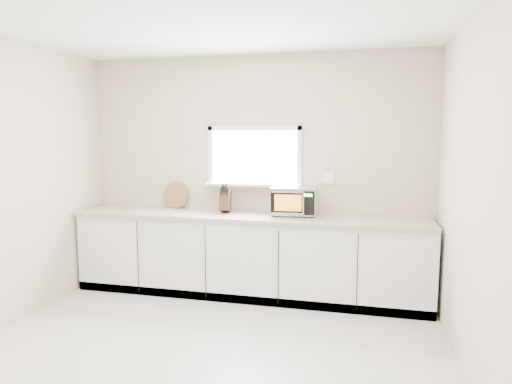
% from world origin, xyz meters
% --- Properties ---
extents(ground, '(4.00, 4.00, 0.00)m').
position_xyz_m(ground, '(0.00, 0.00, 0.00)').
color(ground, beige).
rests_on(ground, ground).
extents(back_wall, '(4.00, 0.17, 2.70)m').
position_xyz_m(back_wall, '(0.00, 2.00, 1.36)').
color(back_wall, '#C4B59C').
rests_on(back_wall, ground).
extents(cabinets, '(3.92, 0.60, 0.88)m').
position_xyz_m(cabinets, '(0.00, 1.70, 0.44)').
color(cabinets, silver).
rests_on(cabinets, ground).
extents(countertop, '(3.92, 0.64, 0.04)m').
position_xyz_m(countertop, '(0.00, 1.69, 0.90)').
color(countertop, '#B3A394').
rests_on(countertop, cabinets).
extents(microwave, '(0.52, 0.42, 0.31)m').
position_xyz_m(microwave, '(0.49, 1.81, 1.08)').
color(microwave, black).
rests_on(microwave, countertop).
extents(knife_block, '(0.13, 0.24, 0.33)m').
position_xyz_m(knife_block, '(-0.29, 1.77, 1.06)').
color(knife_block, '#4B281A').
rests_on(knife_block, countertop).
extents(cutting_board, '(0.31, 0.08, 0.31)m').
position_xyz_m(cutting_board, '(-0.97, 1.94, 1.08)').
color(cutting_board, olive).
rests_on(cutting_board, countertop).
extents(coffee_grinder, '(0.13, 0.13, 0.21)m').
position_xyz_m(coffee_grinder, '(0.44, 1.72, 1.02)').
color(coffee_grinder, '#B3B6BB').
rests_on(coffee_grinder, countertop).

